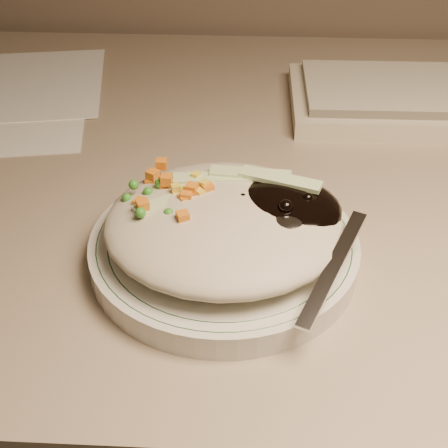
{
  "coord_description": "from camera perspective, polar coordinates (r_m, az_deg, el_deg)",
  "views": [
    {
      "loc": [
        -0.03,
        0.81,
        1.08
      ],
      "look_at": [
        -0.05,
        1.21,
        0.78
      ],
      "focal_mm": 50.0,
      "sensor_mm": 36.0,
      "label": 1
    }
  ],
  "objects": [
    {
      "name": "plate_rim",
      "position": [
        0.51,
        0.0,
        -1.43
      ],
      "size": [
        0.21,
        0.21,
        0.0
      ],
      "color": "#144723",
      "rests_on": "plate"
    },
    {
      "name": "meal",
      "position": [
        0.5,
        0.49,
        0.45
      ],
      "size": [
        0.21,
        0.19,
        0.05
      ],
      "color": "#B3A891",
      "rests_on": "plate"
    },
    {
      "name": "plate",
      "position": [
        0.52,
        0.0,
        -2.29
      ],
      "size": [
        0.22,
        0.22,
        0.02
      ],
      "primitive_type": "cylinder",
      "color": "silver",
      "rests_on": "desk"
    },
    {
      "name": "desk",
      "position": [
        0.79,
        4.25,
        -6.44
      ],
      "size": [
        1.4,
        0.7,
        0.74
      ],
      "color": "gray",
      "rests_on": "ground"
    }
  ]
}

